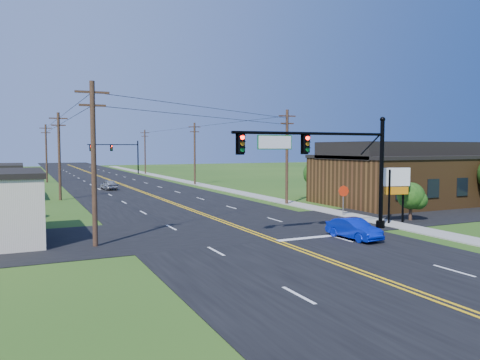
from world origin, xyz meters
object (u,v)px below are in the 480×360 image
signal_mast_main (327,158)px  signal_mast_far (116,152)px  blue_car (354,229)px  stop_sign (343,194)px

signal_mast_main → signal_mast_far: size_ratio=1.03×
blue_car → signal_mast_far: bearing=85.8°
signal_mast_far → stop_sign: (5.43, -66.58, -2.78)m
blue_car → stop_sign: stop_sign is taller
signal_mast_main → blue_car: size_ratio=3.06×
signal_mast_far → stop_sign: 66.86m
signal_mast_main → blue_car: (0.29, -2.40, -4.14)m
signal_mast_main → blue_car: signal_mast_main is taller
signal_mast_far → blue_car: size_ratio=2.98×
signal_mast_far → stop_sign: bearing=-85.3°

